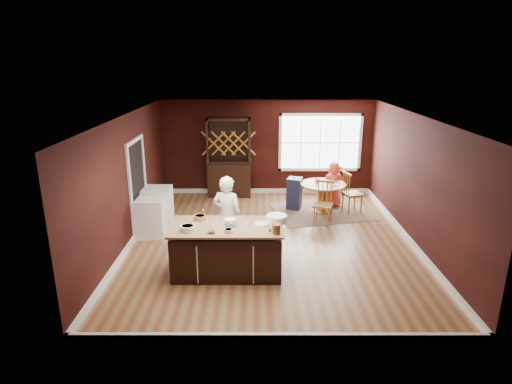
{
  "coord_description": "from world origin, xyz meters",
  "views": [
    {
      "loc": [
        -0.32,
        -8.57,
        3.79
      ],
      "look_at": [
        -0.33,
        0.18,
        1.05
      ],
      "focal_mm": 30.0,
      "sensor_mm": 36.0,
      "label": 1
    }
  ],
  "objects_px": {
    "chair_north": "(330,184)",
    "high_chair": "(294,193)",
    "toddler": "(293,178)",
    "washer": "(152,217)",
    "layer_cake": "(230,222)",
    "dining_table": "(323,192)",
    "chair_east": "(353,192)",
    "seated_woman": "(333,184)",
    "baker": "(227,217)",
    "hutch": "(229,158)",
    "chair_south": "(323,203)",
    "kitchen_island": "(227,250)",
    "dryer": "(158,207)"
  },
  "relations": [
    {
      "from": "dining_table",
      "to": "chair_north",
      "type": "xyz_separation_m",
      "value": [
        0.32,
        0.78,
        -0.01
      ]
    },
    {
      "from": "chair_south",
      "to": "seated_woman",
      "type": "distance_m",
      "value": 1.45
    },
    {
      "from": "seated_woman",
      "to": "hutch",
      "type": "bearing_deg",
      "value": -17.69
    },
    {
      "from": "baker",
      "to": "washer",
      "type": "distance_m",
      "value": 2.05
    },
    {
      "from": "chair_north",
      "to": "washer",
      "type": "relative_size",
      "value": 1.2
    },
    {
      "from": "chair_south",
      "to": "chair_north",
      "type": "height_order",
      "value": "chair_south"
    },
    {
      "from": "baker",
      "to": "washer",
      "type": "relative_size",
      "value": 1.91
    },
    {
      "from": "kitchen_island",
      "to": "layer_cake",
      "type": "xyz_separation_m",
      "value": [
        0.07,
        0.0,
        0.54
      ]
    },
    {
      "from": "chair_north",
      "to": "toddler",
      "type": "bearing_deg",
      "value": 2.17
    },
    {
      "from": "baker",
      "to": "chair_east",
      "type": "distance_m",
      "value": 3.97
    },
    {
      "from": "kitchen_island",
      "to": "chair_east",
      "type": "distance_m",
      "value": 4.43
    },
    {
      "from": "kitchen_island",
      "to": "chair_north",
      "type": "height_order",
      "value": "chair_north"
    },
    {
      "from": "baker",
      "to": "washer",
      "type": "xyz_separation_m",
      "value": [
        -1.75,
        1.0,
        -0.39
      ]
    },
    {
      "from": "high_chair",
      "to": "chair_east",
      "type": "bearing_deg",
      "value": 9.85
    },
    {
      "from": "high_chair",
      "to": "seated_woman",
      "type": "bearing_deg",
      "value": 33.66
    },
    {
      "from": "dining_table",
      "to": "hutch",
      "type": "height_order",
      "value": "hutch"
    },
    {
      "from": "chair_east",
      "to": "washer",
      "type": "bearing_deg",
      "value": 91.88
    },
    {
      "from": "toddler",
      "to": "chair_east",
      "type": "bearing_deg",
      "value": -13.65
    },
    {
      "from": "toddler",
      "to": "washer",
      "type": "bearing_deg",
      "value": -149.61
    },
    {
      "from": "layer_cake",
      "to": "toddler",
      "type": "distance_m",
      "value": 3.9
    },
    {
      "from": "washer",
      "to": "hutch",
      "type": "bearing_deg",
      "value": 62.19
    },
    {
      "from": "dining_table",
      "to": "washer",
      "type": "relative_size",
      "value": 1.33
    },
    {
      "from": "chair_east",
      "to": "seated_woman",
      "type": "bearing_deg",
      "value": 22.43
    },
    {
      "from": "dining_table",
      "to": "high_chair",
      "type": "xyz_separation_m",
      "value": [
        -0.71,
        0.22,
        -0.1
      ]
    },
    {
      "from": "high_chair",
      "to": "toddler",
      "type": "xyz_separation_m",
      "value": [
        -0.04,
        0.13,
        0.37
      ]
    },
    {
      "from": "high_chair",
      "to": "washer",
      "type": "height_order",
      "value": "high_chair"
    },
    {
      "from": "layer_cake",
      "to": "dryer",
      "type": "bearing_deg",
      "value": 128.34
    },
    {
      "from": "dining_table",
      "to": "seated_woman",
      "type": "height_order",
      "value": "seated_woman"
    },
    {
      "from": "chair_east",
      "to": "chair_south",
      "type": "height_order",
      "value": "chair_east"
    },
    {
      "from": "washer",
      "to": "toddler",
      "type": "bearing_deg",
      "value": 30.39
    },
    {
      "from": "hutch",
      "to": "dryer",
      "type": "height_order",
      "value": "hutch"
    },
    {
      "from": "layer_cake",
      "to": "dining_table",
      "type": "bearing_deg",
      "value": 56.56
    },
    {
      "from": "layer_cake",
      "to": "washer",
      "type": "height_order",
      "value": "layer_cake"
    },
    {
      "from": "toddler",
      "to": "washer",
      "type": "relative_size",
      "value": 0.3
    },
    {
      "from": "kitchen_island",
      "to": "chair_north",
      "type": "relative_size",
      "value": 1.94
    },
    {
      "from": "baker",
      "to": "layer_cake",
      "type": "xyz_separation_m",
      "value": [
        0.11,
        -0.71,
        0.16
      ]
    },
    {
      "from": "toddler",
      "to": "washer",
      "type": "height_order",
      "value": "toddler"
    },
    {
      "from": "kitchen_island",
      "to": "dryer",
      "type": "bearing_deg",
      "value": 127.23
    },
    {
      "from": "chair_north",
      "to": "high_chair",
      "type": "distance_m",
      "value": 1.17
    },
    {
      "from": "layer_cake",
      "to": "chair_south",
      "type": "xyz_separation_m",
      "value": [
        2.04,
        2.41,
        -0.46
      ]
    },
    {
      "from": "chair_south",
      "to": "hutch",
      "type": "height_order",
      "value": "hutch"
    },
    {
      "from": "baker",
      "to": "chair_south",
      "type": "height_order",
      "value": "baker"
    },
    {
      "from": "layer_cake",
      "to": "chair_north",
      "type": "relative_size",
      "value": 0.3
    },
    {
      "from": "chair_north",
      "to": "toddler",
      "type": "relative_size",
      "value": 4.01
    },
    {
      "from": "dining_table",
      "to": "chair_north",
      "type": "height_order",
      "value": "chair_north"
    },
    {
      "from": "washer",
      "to": "chair_north",
      "type": "bearing_deg",
      "value": 28.4
    },
    {
      "from": "chair_east",
      "to": "chair_south",
      "type": "relative_size",
      "value": 1.03
    },
    {
      "from": "dining_table",
      "to": "chair_south",
      "type": "bearing_deg",
      "value": -98.2
    },
    {
      "from": "dining_table",
      "to": "chair_east",
      "type": "xyz_separation_m",
      "value": [
        0.76,
        -0.02,
        0.0
      ]
    },
    {
      "from": "chair_east",
      "to": "hutch",
      "type": "distance_m",
      "value": 3.56
    }
  ]
}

